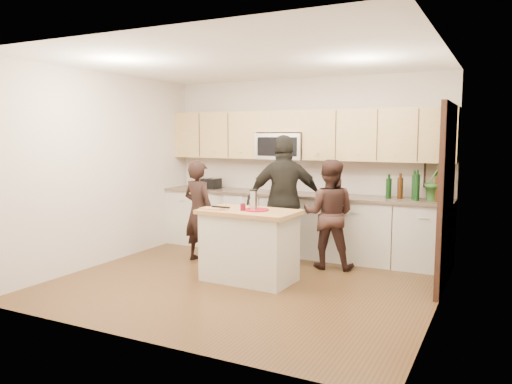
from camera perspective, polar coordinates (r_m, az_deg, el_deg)
The scene contains 21 objects.
floor at distance 6.32m, azimuth -1.21°, elevation -10.26°, with size 4.50×4.50×0.00m, color brown.
room_shell at distance 6.05m, azimuth -1.25°, elevation 5.62°, with size 4.52×4.02×2.71m.
back_cabinetry at distance 7.71m, azimuth 4.70°, elevation -3.62°, with size 4.50×0.66×0.94m.
upper_cabinetry at distance 7.71m, azimuth 5.43°, elevation 6.63°, with size 4.50×0.33×0.75m.
microwave at distance 7.81m, azimuth 2.96°, elevation 5.23°, with size 0.76×0.41×0.40m.
doorway at distance 6.31m, azimuth 21.04°, elevation 0.01°, with size 0.06×1.25×2.20m.
framed_picture at distance 7.40m, azimuth 19.78°, elevation 1.91°, with size 0.30×0.03×0.38m.
dish_towel at distance 7.89m, azimuth -2.20°, elevation -0.94°, with size 0.34×0.60×0.48m.
island at distance 6.28m, azimuth -0.79°, elevation -6.08°, with size 1.23×0.75×0.90m.
red_plate at distance 6.16m, azimuth 0.05°, elevation -2.05°, with size 0.31×0.31×0.02m, color maroon.
box_grater at distance 6.16m, azimuth -0.26°, elevation -0.81°, with size 0.08×0.06×0.24m.
drink_glass at distance 6.15m, azimuth -1.51°, elevation -1.72°, with size 0.07×0.07×0.09m, color maroon.
cutting_board at distance 6.28m, azimuth -5.04°, elevation -1.90°, with size 0.28×0.17×0.02m, color tan.
tongs at distance 6.28m, azimuth -4.06°, elevation -1.72°, with size 0.26×0.03×0.02m, color black.
knife at distance 6.16m, azimuth -4.02°, elevation -1.93°, with size 0.20×0.02×0.01m, color silver.
toaster at distance 8.30m, azimuth -5.16°, elevation 0.97°, with size 0.28×0.23×0.17m.
bottle_cluster at distance 7.16m, azimuth 17.79°, elevation 0.59°, with size 0.73×0.27×0.42m.
orchid at distance 7.14m, azimuth 19.84°, elevation 1.19°, with size 0.30×0.24×0.54m, color #366D2B.
woman_left at distance 7.25m, azimuth -6.57°, elevation -2.19°, with size 0.53×0.35×1.46m, color black.
woman_center at distance 6.90m, azimuth 8.33°, elevation -2.52°, with size 0.73×0.57×1.50m, color #341F1A.
woman_right at distance 6.99m, azimuth 3.30°, elevation -0.97°, with size 1.07×0.45×1.83m, color black.
Camera 1 is at (2.84, -5.34, 1.83)m, focal length 35.00 mm.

